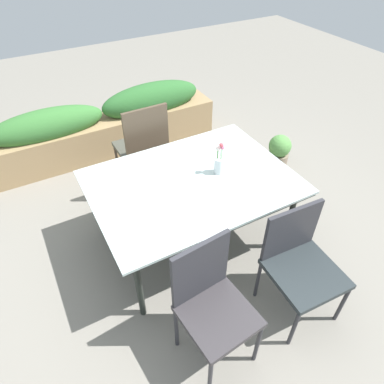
{
  "coord_description": "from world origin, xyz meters",
  "views": [
    {
      "loc": [
        -0.96,
        -1.84,
        2.45
      ],
      "look_at": [
        0.08,
        0.05,
        0.59
      ],
      "focal_mm": 32.13,
      "sensor_mm": 36.0,
      "label": 1
    }
  ],
  "objects": [
    {
      "name": "chair_near_right",
      "position": [
        0.45,
        -0.87,
        0.49
      ],
      "size": [
        0.5,
        0.5,
        0.87
      ],
      "rotation": [
        0.0,
        0.0,
        3.08
      ],
      "color": "#252C2F",
      "rests_on": "ground"
    },
    {
      "name": "chair_near_left",
      "position": [
        -0.29,
        -0.87,
        0.55
      ],
      "size": [
        0.46,
        0.46,
        0.96
      ],
      "rotation": [
        0.0,
        0.0,
        3.23
      ],
      "color": "#343134",
      "rests_on": "ground"
    },
    {
      "name": "planter_box",
      "position": [
        -0.11,
        1.86,
        0.36
      ],
      "size": [
        2.79,
        0.41,
        0.76
      ],
      "color": "#9E7F56",
      "rests_on": "ground"
    },
    {
      "name": "flower_vase",
      "position": [
        0.32,
        0.04,
        0.81
      ],
      "size": [
        0.08,
        0.08,
        0.29
      ],
      "color": "silver",
      "rests_on": "dining_table"
    },
    {
      "name": "chair_far_side",
      "position": [
        0.02,
        0.96,
        0.56
      ],
      "size": [
        0.47,
        0.47,
        1.01
      ],
      "rotation": [
        0.0,
        0.0,
        0.01
      ],
      "color": "#47473B",
      "rests_on": "ground"
    },
    {
      "name": "potted_plant",
      "position": [
        1.5,
        0.56,
        0.22
      ],
      "size": [
        0.25,
        0.25,
        0.43
      ],
      "color": "gray",
      "rests_on": "ground"
    },
    {
      "name": "dining_table",
      "position": [
        0.08,
        0.05,
        0.66
      ],
      "size": [
        1.62,
        1.19,
        0.71
      ],
      "color": "#B2C6C1",
      "rests_on": "ground"
    },
    {
      "name": "ground_plane",
      "position": [
        0.0,
        0.0,
        0.0
      ],
      "size": [
        12.0,
        12.0,
        0.0
      ],
      "primitive_type": "plane",
      "color": "gray"
    }
  ]
}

